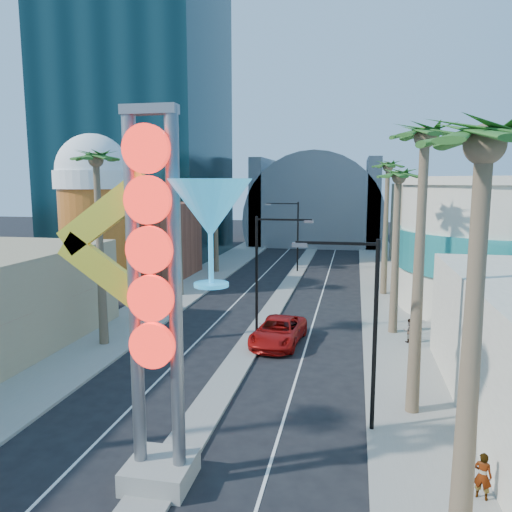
{
  "coord_description": "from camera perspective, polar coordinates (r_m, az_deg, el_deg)",
  "views": [
    {
      "loc": [
        6.28,
        -11.81,
        10.2
      ],
      "look_at": [
        -0.33,
        21.45,
        5.16
      ],
      "focal_mm": 35.0,
      "sensor_mm": 36.0,
      "label": 1
    }
  ],
  "objects": [
    {
      "name": "canopy",
      "position": [
        84.25,
        6.96,
        4.38
      ],
      "size": [
        22.0,
        16.0,
        22.0
      ],
      "color": "slate",
      "rests_on": "ground"
    },
    {
      "name": "neon_sign",
      "position": [
        16.02,
        -8.91,
        -2.05
      ],
      "size": [
        6.53,
        2.6,
        12.55
      ],
      "color": "gray",
      "rests_on": "ground"
    },
    {
      "name": "palm_3",
      "position": [
        55.95,
        -4.65,
        7.69
      ],
      "size": [
        2.4,
        2.4,
        11.2
      ],
      "color": "brown",
      "rests_on": "ground"
    },
    {
      "name": "median",
      "position": [
        51.22,
        3.98,
        -2.97
      ],
      "size": [
        1.6,
        84.0,
        0.15
      ],
      "primitive_type": "cube",
      "color": "gray",
      "rests_on": "ground"
    },
    {
      "name": "palm_1",
      "position": [
        31.74,
        -17.78,
        9.19
      ],
      "size": [
        2.4,
        2.4,
        12.7
      ],
      "color": "brown",
      "rests_on": "ground"
    },
    {
      "name": "palm_5",
      "position": [
        22.01,
        18.67,
        10.81
      ],
      "size": [
        2.4,
        2.4,
        13.2
      ],
      "color": "brown",
      "rests_on": "ground"
    },
    {
      "name": "palm_4",
      "position": [
        12.12,
        24.49,
        8.56
      ],
      "size": [
        2.4,
        2.4,
        12.2
      ],
      "color": "brown",
      "rests_on": "ground"
    },
    {
      "name": "streetlight_0",
      "position": [
        32.76,
        1.01,
        -0.9
      ],
      "size": [
        3.79,
        0.25,
        8.0
      ],
      "color": "black",
      "rests_on": "ground"
    },
    {
      "name": "red_pickup",
      "position": [
        31.95,
        2.58,
        -8.61
      ],
      "size": [
        3.29,
        6.19,
        1.66
      ],
      "primitive_type": "imported",
      "rotation": [
        0.0,
        0.0,
        -0.09
      ],
      "color": "#AB0F0D",
      "rests_on": "ground"
    },
    {
      "name": "sidewalk_west",
      "position": [
        50.43,
        -7.25,
        -3.2
      ],
      "size": [
        5.0,
        100.0,
        0.15
      ],
      "primitive_type": "cube",
      "color": "gray",
      "rests_on": "ground"
    },
    {
      "name": "streetlight_1",
      "position": [
        56.48,
        4.25,
        3.02
      ],
      "size": [
        3.79,
        0.25,
        8.0
      ],
      "color": "black",
      "rests_on": "ground"
    },
    {
      "name": "palm_6",
      "position": [
        33.92,
        15.98,
        7.68
      ],
      "size": [
        2.4,
        2.4,
        11.7
      ],
      "color": "brown",
      "rests_on": "ground"
    },
    {
      "name": "filler_east",
      "position": [
        60.82,
        20.42,
        3.02
      ],
      "size": [
        10.0,
        20.0,
        10.0
      ],
      "primitive_type": "cube",
      "color": "tan",
      "rests_on": "ground"
    },
    {
      "name": "pedestrian_a",
      "position": [
        18.81,
        24.48,
        -21.89
      ],
      "size": [
        0.67,
        0.57,
        1.55
      ],
      "primitive_type": "imported",
      "rotation": [
        0.0,
        0.0,
        2.71
      ],
      "color": "gray",
      "rests_on": "sidewalk_east"
    },
    {
      "name": "hotel_tower",
      "position": [
        71.35,
        -13.21,
        20.21
      ],
      "size": [
        20.0,
        20.0,
        50.0
      ],
      "primitive_type": "cube",
      "color": "black",
      "rests_on": "ground"
    },
    {
      "name": "streetlight_2",
      "position": [
        20.53,
        12.17,
        -6.89
      ],
      "size": [
        3.45,
        0.25,
        8.0
      ],
      "color": "black",
      "rests_on": "ground"
    },
    {
      "name": "brick_filler_west",
      "position": [
        54.92,
        -12.78,
        1.76
      ],
      "size": [
        10.0,
        10.0,
        8.0
      ],
      "primitive_type": "cube",
      "color": "brown",
      "rests_on": "ground"
    },
    {
      "name": "turquoise_building",
      "position": [
        43.71,
        26.71,
        1.04
      ],
      "size": [
        16.6,
        16.6,
        10.6
      ],
      "color": "beige",
      "rests_on": "ground"
    },
    {
      "name": "pedestrian_b",
      "position": [
        33.27,
        17.08,
        -8.13
      ],
      "size": [
        0.82,
        0.68,
        1.53
      ],
      "primitive_type": "imported",
      "rotation": [
        0.0,
        0.0,
        3.29
      ],
      "color": "gray",
      "rests_on": "sidewalk_east"
    },
    {
      "name": "palm_2",
      "position": [
        44.52,
        -8.91,
        7.43
      ],
      "size": [
        2.4,
        2.4,
        11.2
      ],
      "color": "brown",
      "rests_on": "ground"
    },
    {
      "name": "palm_7",
      "position": [
        45.9,
        14.82,
        8.96
      ],
      "size": [
        2.4,
        2.4,
        12.7
      ],
      "color": "brown",
      "rests_on": "ground"
    },
    {
      "name": "beer_mug",
      "position": [
        47.92,
        -17.92,
        5.23
      ],
      "size": [
        7.0,
        7.0,
        14.5
      ],
      "color": "#AC5817",
      "rests_on": "ground"
    },
    {
      "name": "sidewalk_east",
      "position": [
        48.0,
        14.86,
        -4.01
      ],
      "size": [
        5.0,
        100.0,
        0.15
      ],
      "primitive_type": "cube",
      "color": "gray",
      "rests_on": "ground"
    }
  ]
}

